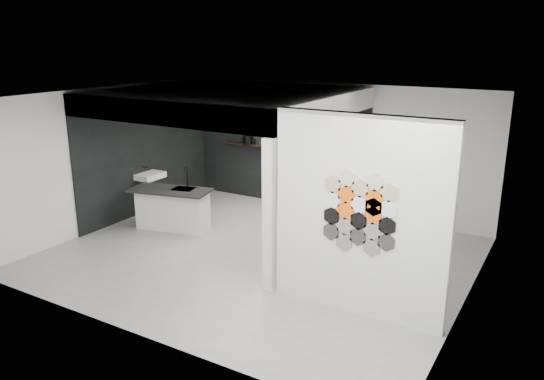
{
  "coord_description": "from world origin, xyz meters",
  "views": [
    {
      "loc": [
        4.62,
        -7.37,
        3.73
      ],
      "look_at": [
        0.1,
        0.3,
        1.15
      ],
      "focal_mm": 35.0,
      "sensor_mm": 36.0,
      "label": 1
    }
  ],
  "objects_px": {
    "glass_bowl": "(335,152)",
    "utensil_cup": "(253,142)",
    "kettle": "(315,148)",
    "wall_basin": "(150,176)",
    "bottle_dark": "(275,143)",
    "stockpot": "(248,140)",
    "kitchen_island": "(173,208)",
    "glass_vase": "(335,151)",
    "partition_panel": "(359,218)"
  },
  "relations": [
    {
      "from": "glass_bowl",
      "to": "utensil_cup",
      "type": "xyz_separation_m",
      "value": [
        -2.07,
        0.0,
        0.0
      ]
    },
    {
      "from": "kettle",
      "to": "utensil_cup",
      "type": "bearing_deg",
      "value": 161.17
    },
    {
      "from": "wall_basin",
      "to": "bottle_dark",
      "type": "distance_m",
      "value": 2.87
    },
    {
      "from": "stockpot",
      "to": "utensil_cup",
      "type": "height_order",
      "value": "stockpot"
    },
    {
      "from": "kitchen_island",
      "to": "glass_vase",
      "type": "bearing_deg",
      "value": 34.15
    },
    {
      "from": "utensil_cup",
      "to": "glass_vase",
      "type": "bearing_deg",
      "value": 0.0
    },
    {
      "from": "wall_basin",
      "to": "kitchen_island",
      "type": "bearing_deg",
      "value": -25.92
    },
    {
      "from": "stockpot",
      "to": "kettle",
      "type": "bearing_deg",
      "value": 0.0
    },
    {
      "from": "wall_basin",
      "to": "glass_vase",
      "type": "bearing_deg",
      "value": 31.35
    },
    {
      "from": "glass_bowl",
      "to": "utensil_cup",
      "type": "distance_m",
      "value": 2.07
    },
    {
      "from": "glass_bowl",
      "to": "kitchen_island",
      "type": "bearing_deg",
      "value": -132.59
    },
    {
      "from": "bottle_dark",
      "to": "utensil_cup",
      "type": "distance_m",
      "value": 0.59
    },
    {
      "from": "glass_bowl",
      "to": "bottle_dark",
      "type": "distance_m",
      "value": 1.48
    },
    {
      "from": "kettle",
      "to": "glass_bowl",
      "type": "relative_size",
      "value": 1.37
    },
    {
      "from": "partition_panel",
      "to": "kettle",
      "type": "xyz_separation_m",
      "value": [
        -2.54,
        3.87,
        0.0
      ]
    },
    {
      "from": "wall_basin",
      "to": "kitchen_island",
      "type": "relative_size",
      "value": 0.35
    },
    {
      "from": "glass_vase",
      "to": "partition_panel",
      "type": "bearing_deg",
      "value": -61.77
    },
    {
      "from": "wall_basin",
      "to": "kettle",
      "type": "bearing_deg",
      "value": 35.26
    },
    {
      "from": "wall_basin",
      "to": "partition_panel",
      "type": "bearing_deg",
      "value": -18.23
    },
    {
      "from": "bottle_dark",
      "to": "utensil_cup",
      "type": "height_order",
      "value": "bottle_dark"
    },
    {
      "from": "kettle",
      "to": "utensil_cup",
      "type": "distance_m",
      "value": 1.6
    },
    {
      "from": "kettle",
      "to": "stockpot",
      "type": "bearing_deg",
      "value": 161.17
    },
    {
      "from": "glass_bowl",
      "to": "glass_vase",
      "type": "bearing_deg",
      "value": 0.0
    },
    {
      "from": "kitchen_island",
      "to": "utensil_cup",
      "type": "xyz_separation_m",
      "value": [
        0.29,
        2.57,
        0.94
      ]
    },
    {
      "from": "wall_basin",
      "to": "glass_vase",
      "type": "relative_size",
      "value": 4.0
    },
    {
      "from": "kettle",
      "to": "glass_bowl",
      "type": "height_order",
      "value": "kettle"
    },
    {
      "from": "glass_vase",
      "to": "utensil_cup",
      "type": "bearing_deg",
      "value": 180.0
    },
    {
      "from": "kettle",
      "to": "glass_vase",
      "type": "height_order",
      "value": "kettle"
    },
    {
      "from": "stockpot",
      "to": "glass_vase",
      "type": "bearing_deg",
      "value": 0.0
    },
    {
      "from": "kitchen_island",
      "to": "glass_vase",
      "type": "distance_m",
      "value": 3.62
    },
    {
      "from": "bottle_dark",
      "to": "partition_panel",
      "type": "bearing_deg",
      "value": -47.42
    },
    {
      "from": "partition_panel",
      "to": "bottle_dark",
      "type": "xyz_separation_m",
      "value": [
        -3.55,
        3.87,
        0.01
      ]
    },
    {
      "from": "partition_panel",
      "to": "stockpot",
      "type": "relative_size",
      "value": 11.78
    },
    {
      "from": "kitchen_island",
      "to": "bottle_dark",
      "type": "relative_size",
      "value": 9.74
    },
    {
      "from": "wall_basin",
      "to": "stockpot",
      "type": "bearing_deg",
      "value": 60.33
    },
    {
      "from": "partition_panel",
      "to": "glass_vase",
      "type": "distance_m",
      "value": 4.39
    },
    {
      "from": "glass_vase",
      "to": "kitchen_island",
      "type": "bearing_deg",
      "value": -132.59
    },
    {
      "from": "wall_basin",
      "to": "kettle",
      "type": "relative_size",
      "value": 3.06
    },
    {
      "from": "partition_panel",
      "to": "glass_vase",
      "type": "relative_size",
      "value": 18.69
    },
    {
      "from": "partition_panel",
      "to": "stockpot",
      "type": "bearing_deg",
      "value": 137.97
    },
    {
      "from": "partition_panel",
      "to": "glass_bowl",
      "type": "distance_m",
      "value": 4.39
    },
    {
      "from": "stockpot",
      "to": "glass_bowl",
      "type": "xyz_separation_m",
      "value": [
        2.21,
        0.0,
        -0.05
      ]
    },
    {
      "from": "glass_bowl",
      "to": "partition_panel",
      "type": "bearing_deg",
      "value": -61.77
    },
    {
      "from": "partition_panel",
      "to": "bottle_dark",
      "type": "relative_size",
      "value": 15.92
    },
    {
      "from": "kitchen_island",
      "to": "stockpot",
      "type": "bearing_deg",
      "value": 73.5
    },
    {
      "from": "kitchen_island",
      "to": "kettle",
      "type": "bearing_deg",
      "value": 40.37
    },
    {
      "from": "wall_basin",
      "to": "glass_vase",
      "type": "distance_m",
      "value": 4.01
    },
    {
      "from": "kitchen_island",
      "to": "glass_vase",
      "type": "height_order",
      "value": "glass_vase"
    },
    {
      "from": "stockpot",
      "to": "glass_vase",
      "type": "xyz_separation_m",
      "value": [
        2.21,
        0.0,
        -0.02
      ]
    },
    {
      "from": "kitchen_island",
      "to": "kettle",
      "type": "distance_m",
      "value": 3.33
    }
  ]
}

